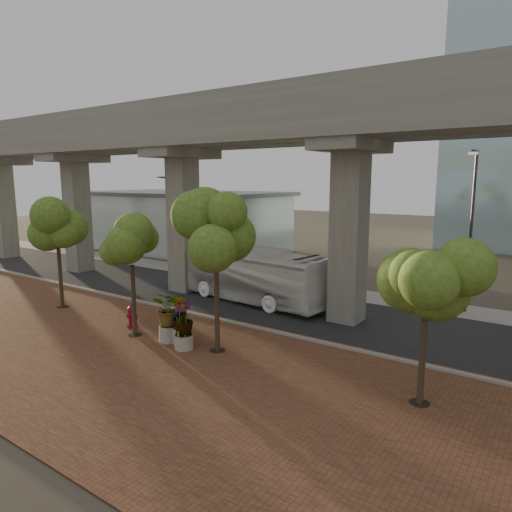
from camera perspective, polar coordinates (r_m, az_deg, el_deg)
The scene contains 18 objects.
ground at distance 26.84m, azimuth -2.48°, elevation -6.93°, with size 160.00×160.00×0.00m, color #3C362B.
brick_plaza at distance 21.39m, azimuth -15.90°, elevation -11.59°, with size 70.00×13.00×0.06m, color brown.
asphalt_road at distance 28.38m, azimuth -0.02°, elevation -5.96°, with size 90.00×8.00×0.04m, color black.
curb_strip at distance 25.33m, azimuth -5.26°, elevation -7.79°, with size 70.00×0.25×0.16m, color gray.
far_sidewalk at distance 32.90m, azimuth 5.50°, elevation -3.82°, with size 90.00×3.00×0.06m, color gray.
transit_viaduct at distance 27.35m, azimuth -0.02°, elevation 8.87°, with size 72.00×5.60×12.40m.
station_pavilion at distance 51.17m, azimuth -9.44°, elevation 4.49°, with size 23.00×13.00×6.30m.
transit_bus at distance 29.00m, azimuth -1.48°, elevation -2.23°, with size 2.85×12.13×3.38m, color white.
fire_hydrant at distance 24.58m, azimuth -15.25°, elevation -7.28°, with size 0.60×0.54×1.20m.
planter_front at distance 21.91m, azimuth -10.83°, elevation -6.78°, with size 2.18×2.18×2.40m.
planter_right at distance 20.83m, azimuth -9.07°, elevation -7.93°, with size 2.07×2.07×2.21m.
planter_left at distance 21.69m, azimuth -9.41°, elevation -7.13°, with size 2.06×2.06×2.26m.
street_tree_far_west at distance 29.00m, azimuth -23.64°, elevation 3.39°, with size 3.32×3.32×6.38m.
street_tree_near_west at distance 22.51m, azimuth -15.34°, elevation 1.03°, with size 2.96×2.96×5.73m.
street_tree_near_east at distance 19.58m, azimuth -5.05°, elevation 3.03°, with size 3.77×3.77×7.08m.
street_tree_far_east at distance 15.96m, azimuth 20.56°, elevation -3.82°, with size 3.77×3.77×5.76m.
streetlamp_west at distance 38.09m, azimuth -11.06°, elevation 4.77°, with size 0.39×1.13×7.80m.
streetlamp_east at distance 28.27m, azimuth 25.32°, elevation 4.00°, with size 0.45×1.32×9.13m.
Camera 1 is at (15.69, -20.41, 7.61)m, focal length 32.00 mm.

